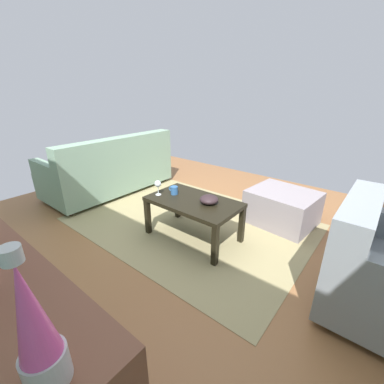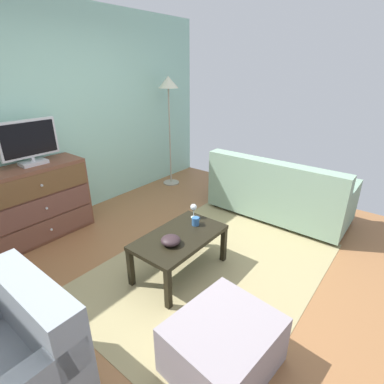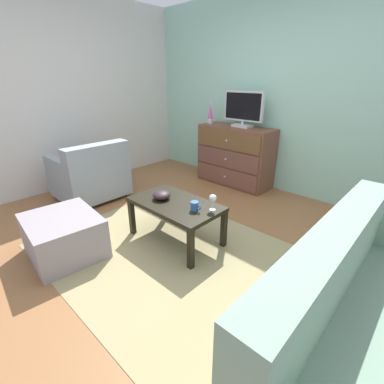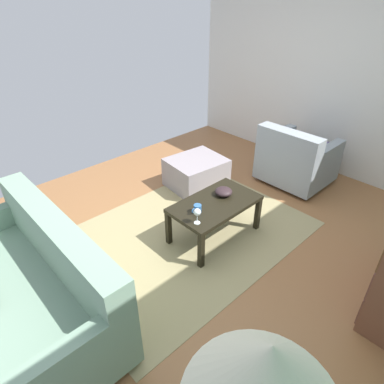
# 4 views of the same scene
# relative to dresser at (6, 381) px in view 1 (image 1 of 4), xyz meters

# --- Properties ---
(ground_plane) EXTENTS (5.30, 4.69, 0.05)m
(ground_plane) POSITION_rel_dresser_xyz_m (0.55, -1.80, -0.47)
(ground_plane) COLOR #93613A
(area_rug) EXTENTS (2.60, 1.90, 0.01)m
(area_rug) POSITION_rel_dresser_xyz_m (0.75, -2.00, -0.44)
(area_rug) COLOR tan
(area_rug) RESTS_ON ground_plane
(dresser) EXTENTS (1.15, 0.49, 0.89)m
(dresser) POSITION_rel_dresser_xyz_m (0.00, 0.00, 0.00)
(dresser) COLOR brown
(dresser) RESTS_ON ground_plane
(lava_lamp) EXTENTS (0.09, 0.09, 0.33)m
(lava_lamp) POSITION_rel_dresser_xyz_m (-0.48, -0.04, 0.59)
(lava_lamp) COLOR #B7B7BC
(lava_lamp) RESTS_ON dresser
(coffee_table) EXTENTS (0.92, 0.53, 0.43)m
(coffee_table) POSITION_rel_dresser_xyz_m (0.52, -1.77, -0.08)
(coffee_table) COLOR black
(coffee_table) RESTS_ON ground_plane
(wine_glass) EXTENTS (0.07, 0.07, 0.16)m
(wine_glass) POSITION_rel_dresser_xyz_m (0.90, -1.65, 0.09)
(wine_glass) COLOR silver
(wine_glass) RESTS_ON coffee_table
(mug) EXTENTS (0.11, 0.08, 0.08)m
(mug) POSITION_rel_dresser_xyz_m (0.78, -1.77, 0.02)
(mug) COLOR #30609D
(mug) RESTS_ON coffee_table
(bowl_decorative) EXTENTS (0.18, 0.18, 0.08)m
(bowl_decorative) POSITION_rel_dresser_xyz_m (0.36, -1.81, 0.02)
(bowl_decorative) COLOR #2E1F23
(bowl_decorative) RESTS_ON coffee_table
(couch_large) EXTENTS (0.85, 1.81, 0.85)m
(couch_large) POSITION_rel_dresser_xyz_m (2.28, -2.02, -0.12)
(couch_large) COLOR #332319
(couch_large) RESTS_ON ground_plane
(ottoman) EXTENTS (0.76, 0.67, 0.39)m
(ottoman) POSITION_rel_dresser_xyz_m (-0.07, -2.66, -0.25)
(ottoman) COLOR gray
(ottoman) RESTS_ON ground_plane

